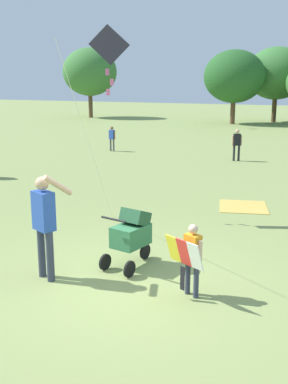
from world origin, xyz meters
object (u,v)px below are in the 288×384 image
kite_adult_black (108,52)px  person_kid_running (112,137)px  person_adult_flyer (44,218)px  child_with_butterfly_kite (191,254)px  stroller (132,232)px  person_sitting_far (237,142)px  picnic_blanket (243,207)px

kite_adult_black → person_kid_running: kite_adult_black is taller
person_adult_flyer → person_kid_running: person_adult_flyer is taller
kite_adult_black → person_kid_running: size_ratio=3.83×
child_with_butterfly_kite → stroller: size_ratio=1.00×
person_adult_flyer → person_sitting_far: 12.63m
person_adult_flyer → kite_adult_black: 4.51m
stroller → kite_adult_black: (-1.80, 2.44, 3.14)m
child_with_butterfly_kite → stroller: bearing=153.6°
picnic_blanket → kite_adult_black: bearing=-139.4°
child_with_butterfly_kite → picnic_blanket: (-0.51, 5.33, -0.65)m
child_with_butterfly_kite → person_kid_running: size_ratio=0.98×
picnic_blanket → person_kid_running: bearing=138.0°
person_adult_flyer → person_kid_running: size_ratio=1.55×
person_sitting_far → picnic_blanket: (1.99, -6.89, -0.74)m
person_adult_flyer → stroller: 1.51m
stroller → person_sitting_far: bearing=95.9°
person_sitting_far → person_kid_running: (-5.85, 0.18, -0.08)m
person_adult_flyer → person_kid_running: bearing=115.2°
child_with_butterfly_kite → picnic_blanket: size_ratio=0.86×
child_with_butterfly_kite → person_adult_flyer: bearing=-170.1°
child_with_butterfly_kite → person_sitting_far: (-2.50, 12.22, 0.09)m
person_sitting_far → picnic_blanket: person_sitting_far is taller
child_with_butterfly_kite → stroller: 1.47m
picnic_blanket → person_sitting_far: bearing=106.1°
stroller → person_sitting_far: (-1.19, 11.57, 0.14)m
person_sitting_far → child_with_butterfly_kite: bearing=-78.4°
stroller → picnic_blanket: size_ratio=0.87×
person_adult_flyer → person_sitting_far: person_adult_flyer is taller
stroller → kite_adult_black: bearing=126.5°
stroller → person_sitting_far: 11.63m
person_sitting_far → stroller: bearing=-84.1°
child_with_butterfly_kite → kite_adult_black: 5.36m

